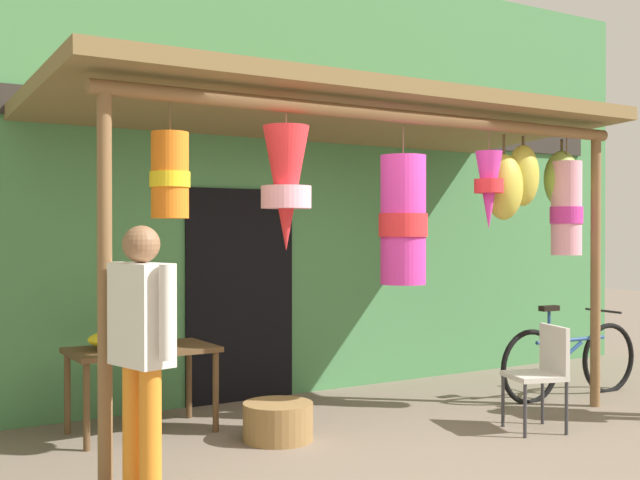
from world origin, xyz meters
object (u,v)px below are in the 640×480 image
folding_chair (543,368)px  parked_bicycle (570,361)px  wicker_basket_by_table (278,421)px  customer_foreground (142,339)px  display_table (142,357)px  flower_heap_on_table (134,338)px

folding_chair → parked_bicycle: 1.43m
wicker_basket_by_table → customer_foreground: customer_foreground is taller
folding_chair → customer_foreground: bearing=178.8°
parked_bicycle → customer_foreground: customer_foreground is taller
display_table → customer_foreground: (-0.52, -1.53, 0.36)m
folding_chair → customer_foreground: 3.33m
display_table → flower_heap_on_table: bearing=158.3°
display_table → folding_chair: folding_chair is taller
display_table → flower_heap_on_table: flower_heap_on_table is taller
wicker_basket_by_table → folding_chair: bearing=-23.4°
wicker_basket_by_table → customer_foreground: (-1.34, -0.78, 0.82)m
customer_foreground → parked_bicycle: bearing=8.6°
customer_foreground → display_table: bearing=71.1°
wicker_basket_by_table → customer_foreground: 1.75m
wicker_basket_by_table → parked_bicycle: size_ratio=0.31×
flower_heap_on_table → folding_chair: size_ratio=0.82×
wicker_basket_by_table → flower_heap_on_table: bearing=138.2°
display_table → customer_foreground: bearing=-108.9°
folding_chair → customer_foreground: (-3.30, 0.07, 0.46)m
flower_heap_on_table → folding_chair: (2.83, -1.63, -0.26)m
customer_foreground → wicker_basket_by_table: bearing=30.1°
flower_heap_on_table → parked_bicycle: 4.15m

